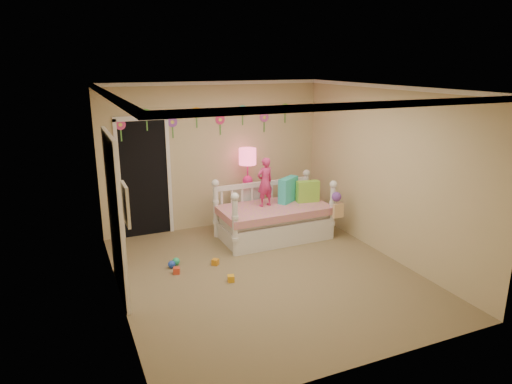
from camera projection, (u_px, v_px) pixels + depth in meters
name	position (u px, v px, depth m)	size (l,w,h in m)	color
floor	(266.00, 274.00, 6.57)	(4.00, 4.50, 0.01)	#7F684C
ceiling	(267.00, 88.00, 5.85)	(4.00, 4.50, 0.01)	white
back_wall	(214.00, 156.00, 8.20)	(4.00, 0.01, 2.60)	tan
left_wall	(114.00, 204.00, 5.45)	(0.01, 4.50, 2.60)	tan
right_wall	(386.00, 173.00, 6.97)	(0.01, 4.50, 2.60)	tan
crown_molding	(267.00, 90.00, 5.86)	(4.00, 4.50, 0.06)	white
daybed	(274.00, 209.00, 7.79)	(1.87, 1.01, 1.02)	white
pillow_turquoise	(288.00, 190.00, 7.96)	(0.43, 0.15, 0.43)	#28BDCB
pillow_lime	(308.00, 191.00, 7.97)	(0.39, 0.14, 0.37)	#8AD03F
child	(265.00, 182.00, 7.68)	(0.30, 0.20, 0.84)	#D02F70
nightstand	(248.00, 206.00, 8.39)	(0.46, 0.35, 0.77)	white
table_lamp	(248.00, 161.00, 8.17)	(0.31, 0.31, 0.68)	#DC1D73
closet_doorway	(145.00, 177.00, 7.78)	(0.90, 0.04, 2.07)	black
flower_decals	(209.00, 120.00, 7.98)	(3.40, 0.02, 0.50)	#B2668C
mirror_closet	(116.00, 216.00, 5.80)	(0.07, 1.30, 2.10)	white
wall_picture	(126.00, 204.00, 4.60)	(0.05, 0.34, 0.42)	white
hanging_bag	(337.00, 206.00, 7.62)	(0.20, 0.16, 0.36)	beige
toy_scatter	(196.00, 268.00, 6.62)	(0.80, 1.30, 0.11)	#996666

